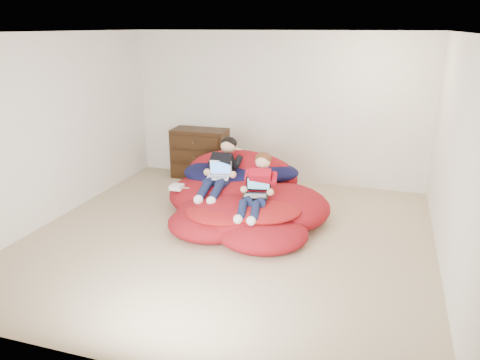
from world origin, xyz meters
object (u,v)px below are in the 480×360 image
(dresser, at_px, (200,153))
(younger_boy, at_px, (258,185))
(older_boy, at_px, (222,167))
(beanbag_pile, at_px, (242,199))
(laptop_black, at_px, (257,190))
(laptop_white, at_px, (219,173))

(dresser, relative_size, younger_boy, 0.96)
(dresser, bearing_deg, older_boy, -57.45)
(beanbag_pile, bearing_deg, dresser, 129.46)
(beanbag_pile, height_order, laptop_black, beanbag_pile)
(dresser, bearing_deg, laptop_black, -50.69)
(beanbag_pile, height_order, laptop_white, laptop_white)
(laptop_white, relative_size, laptop_black, 0.89)
(older_boy, bearing_deg, dresser, 122.55)
(dresser, xyz_separation_m, laptop_black, (1.58, -1.93, 0.13))
(dresser, xyz_separation_m, laptop_white, (0.94, -1.57, 0.20))
(beanbag_pile, xyz_separation_m, younger_boy, (0.32, -0.35, 0.36))
(laptop_white, bearing_deg, dresser, 120.76)
(laptop_black, bearing_deg, dresser, 129.31)
(dresser, relative_size, beanbag_pile, 0.41)
(laptop_white, bearing_deg, younger_boy, -25.34)
(older_boy, relative_size, laptop_black, 3.05)
(older_boy, relative_size, younger_boy, 1.14)
(laptop_white, distance_m, laptop_black, 0.74)
(younger_boy, relative_size, laptop_black, 2.68)
(older_boy, height_order, laptop_white, older_boy)
(younger_boy, height_order, laptop_black, younger_boy)
(dresser, relative_size, laptop_black, 2.58)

